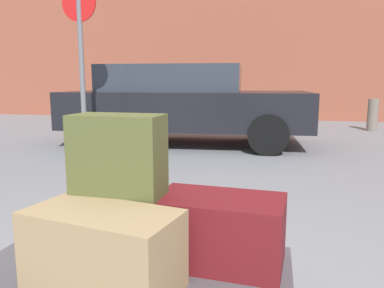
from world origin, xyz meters
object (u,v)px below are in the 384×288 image
object	(u,v)px
duffel_bag_maroon_rear_right	(219,230)
no_parking_sign	(81,55)
parked_car	(183,103)
bollard_kerb_near	(373,115)
suitcase_olive_front_right	(119,188)
duffel_bag_tan_center	(103,250)
luggage_cart	(133,283)

from	to	relation	value
duffel_bag_maroon_rear_right	no_parking_sign	bearing A→B (deg)	130.99
duffel_bag_maroon_rear_right	parked_car	bearing A→B (deg)	110.15
bollard_kerb_near	no_parking_sign	size ratio (longest dim) A/B	0.31
suitcase_olive_front_right	duffel_bag_maroon_rear_right	bearing A→B (deg)	9.39
duffel_bag_tan_center	no_parking_sign	bearing A→B (deg)	130.67
luggage_cart	duffel_bag_maroon_rear_right	xyz separation A→B (m)	(0.36, 0.14, 0.22)
duffel_bag_maroon_rear_right	parked_car	distance (m)	5.30
suitcase_olive_front_right	bollard_kerb_near	size ratio (longest dim) A/B	0.88
luggage_cart	parked_car	size ratio (longest dim) A/B	0.31
parked_car	bollard_kerb_near	size ratio (longest dim) A/B	5.93
duffel_bag_tan_center	parked_car	distance (m)	5.52
bollard_kerb_near	duffel_bag_maroon_rear_right	bearing A→B (deg)	-107.21
duffel_bag_tan_center	duffel_bag_maroon_rear_right	world-z (taller)	duffel_bag_tan_center
luggage_cart	duffel_bag_maroon_rear_right	distance (m)	0.44
luggage_cart	duffel_bag_maroon_rear_right	world-z (taller)	duffel_bag_maroon_rear_right
parked_car	bollard_kerb_near	bearing A→B (deg)	35.60
duffel_bag_tan_center	parked_car	xyz separation A→B (m)	(-1.00, 5.42, 0.26)
suitcase_olive_front_right	no_parking_sign	bearing A→B (deg)	122.19
duffel_bag_tan_center	bollard_kerb_near	world-z (taller)	bollard_kerb_near
duffel_bag_tan_center	bollard_kerb_near	xyz separation A→B (m)	(2.84, 8.17, -0.12)
duffel_bag_tan_center	bollard_kerb_near	bearing A→B (deg)	82.45
luggage_cart	bollard_kerb_near	world-z (taller)	bollard_kerb_near
duffel_bag_tan_center	no_parking_sign	size ratio (longest dim) A/B	0.24
no_parking_sign	duffel_bag_tan_center	bearing A→B (deg)	-60.95
luggage_cart	bollard_kerb_near	bearing A→B (deg)	70.76
bollard_kerb_near	suitcase_olive_front_right	bearing A→B (deg)	-109.96
duffel_bag_maroon_rear_right	bollard_kerb_near	distance (m)	8.23
suitcase_olive_front_right	no_parking_sign	xyz separation A→B (m)	(-1.95, 3.32, 0.83)
luggage_cart	duffel_bag_maroon_rear_right	size ratio (longest dim) A/B	2.43
duffel_bag_tan_center	duffel_bag_maroon_rear_right	size ratio (longest dim) A/B	1.06
suitcase_olive_front_right	no_parking_sign	distance (m)	3.94
duffel_bag_tan_center	no_parking_sign	distance (m)	4.21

